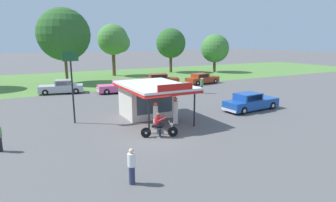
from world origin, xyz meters
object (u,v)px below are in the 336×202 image
Objects in this scene: parked_car_back_row_centre_left at (62,87)px; parked_car_back_row_left at (120,87)px; gas_pump_offside at (176,112)px; bystander_leaning_by_kiosk at (132,166)px; gas_pump_nearside at (156,116)px; roadside_pole_sign at (72,75)px; bystander_strolling_foreground at (202,85)px; parked_car_back_row_far_right at (159,80)px; parked_car_back_row_centre_right at (202,79)px; motorcycle_with_rider at (159,127)px; featured_classic_sedan at (250,102)px.

parked_car_back_row_left is at bearing -22.81° from parked_car_back_row_centre_left.
gas_pump_offside reaches higher than parked_car_back_row_left.
gas_pump_nearside is at bearing 57.12° from bystander_leaning_by_kiosk.
bystander_strolling_foreground is at bearing 19.92° from roadside_pole_sign.
gas_pump_nearside is at bearing -99.14° from parked_car_back_row_left.
bystander_strolling_foreground is 1.12× the size of bystander_leaning_by_kiosk.
parked_car_back_row_far_right is at bearing 61.22° from bystander_leaning_by_kiosk.
gas_pump_nearside is 21.34m from parked_car_back_row_centre_right.
gas_pump_offside is at bearing -133.31° from bystander_strolling_foreground.
gas_pump_nearside is at bearing -117.14° from parked_car_back_row_far_right.
roadside_pole_sign reaches higher than parked_car_back_row_left.
parked_car_back_row_centre_left reaches higher than parked_car_back_row_far_right.
motorcycle_with_rider is at bearing -80.33° from parked_car_back_row_centre_left.
gas_pump_nearside is 0.32× the size of parked_car_back_row_far_right.
roadside_pole_sign is at bearing -160.08° from bystander_strolling_foreground.
bystander_leaning_by_kiosk is at bearing -131.58° from gas_pump_offside.
featured_classic_sedan is 3.11× the size of bystander_strolling_foreground.
parked_car_back_row_left is 9.51m from bystander_strolling_foreground.
gas_pump_nearside reaches higher than motorcycle_with_rider.
roadside_pole_sign is at bearing -123.91° from parked_car_back_row_left.
roadside_pole_sign reaches higher than parked_car_back_row_far_right.
gas_pump_offside reaches higher than parked_car_back_row_centre_left.
featured_classic_sedan is 1.06× the size of parked_car_back_row_centre_left.
bystander_leaning_by_kiosk is at bearing -127.18° from motorcycle_with_rider.
motorcycle_with_rider is 0.42× the size of roadside_pole_sign.
parked_car_back_row_centre_left is at bearing 102.88° from gas_pump_nearside.
gas_pump_offside is 17.81m from parked_car_back_row_centre_left.
parked_car_back_row_far_right is 1.06× the size of parked_car_back_row_centre_right.
motorcycle_with_rider is (-2.26, -1.86, -0.26)m from gas_pump_offside.
bystander_leaning_by_kiosk is (-13.28, -24.18, 0.14)m from parked_car_back_row_far_right.
roadside_pole_sign is (-13.77, -13.73, 2.84)m from parked_car_back_row_far_right.
bystander_leaning_by_kiosk is at bearing -107.44° from parked_car_back_row_left.
featured_classic_sedan is at bearing 14.19° from motorcycle_with_rider.
featured_classic_sedan is at bearing -62.05° from parked_car_back_row_left.
roadside_pole_sign is at bearing 167.77° from featured_classic_sedan.
gas_pump_nearside reaches higher than featured_classic_sedan.
roadside_pole_sign is (-0.49, 10.44, 2.70)m from bystander_leaning_by_kiosk.
parked_car_back_row_far_right is at bearing 44.92° from roadside_pole_sign.
bystander_strolling_foreground is at bearing -28.21° from parked_car_back_row_centre_left.
featured_classic_sedan is 16.84m from parked_car_back_row_far_right.
gas_pump_nearside reaches higher than bystander_leaning_by_kiosk.
bystander_leaning_by_kiosk is at bearing -118.78° from parked_car_back_row_far_right.
motorcycle_with_rider reaches higher than parked_car_back_row_centre_left.
bystander_strolling_foreground is (11.04, 11.17, 0.31)m from motorcycle_with_rider.
parked_car_back_row_left is at bearing -154.40° from parked_car_back_row_far_right.
parked_car_back_row_centre_right is 3.38× the size of bystander_leaning_by_kiosk.
parked_car_back_row_left is (2.98, 16.21, 0.01)m from motorcycle_with_rider.
parked_car_back_row_left is at bearing 147.99° from bystander_strolling_foreground.
gas_pump_nearside is at bearing -175.67° from featured_classic_sedan.
gas_pump_offside reaches higher than motorcycle_with_rider.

